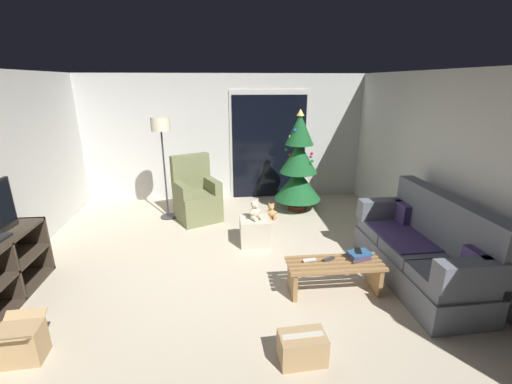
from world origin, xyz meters
TOP-DOWN VIEW (x-y plane):
  - ground_plane at (0.00, 0.00)m, footprint 7.00×7.00m
  - wall_back at (0.00, 3.06)m, footprint 5.72×0.12m
  - wall_right at (2.86, 0.00)m, footprint 0.12×6.00m
  - patio_door_frame at (0.89, 2.99)m, footprint 1.60×0.02m
  - patio_door_glass at (0.89, 2.97)m, footprint 1.50×0.02m
  - couch at (2.32, -0.41)m, footprint 0.83×1.96m
  - coffee_table at (1.19, -0.53)m, footprint 1.10×0.40m
  - remote_white at (0.91, -0.47)m, footprint 0.16×0.06m
  - remote_graphite at (1.14, -0.47)m, footprint 0.16×0.11m
  - book_stack at (1.49, -0.47)m, footprint 0.29×0.24m
  - cell_phone at (1.49, -0.44)m, footprint 0.10×0.16m
  - christmas_tree at (1.33, 2.15)m, footprint 0.88×0.88m
  - armchair at (-0.55, 1.87)m, footprint 0.91×0.91m
  - floor_lamp at (-1.07, 1.97)m, footprint 0.32×0.32m
  - ottoman at (0.39, 0.81)m, footprint 0.44×0.44m
  - teddy_bear_cream at (0.40, 0.80)m, footprint 0.21×0.22m
  - teddy_bear_honey_by_tree at (0.78, 1.74)m, footprint 0.20×0.20m
  - cardboard_box_open_near_shelf at (-1.86, -1.27)m, footprint 0.38×0.44m
  - cardboard_box_taped_mid_floor at (0.59, -1.52)m, footprint 0.42×0.28m

SIDE VIEW (x-z plane):
  - ground_plane at x=0.00m, z-range 0.00..0.00m
  - teddy_bear_honey_by_tree at x=0.78m, z-range -0.02..0.26m
  - cardboard_box_taped_mid_floor at x=0.59m, z-range 0.00..0.27m
  - cardboard_box_open_near_shelf at x=-1.86m, z-range -0.02..0.36m
  - ottoman at x=0.39m, z-range 0.00..0.40m
  - coffee_table at x=1.19m, z-range 0.06..0.44m
  - remote_white at x=0.91m, z-range 0.38..0.40m
  - remote_graphite at x=1.14m, z-range 0.38..0.40m
  - couch at x=2.32m, z-range -0.14..0.94m
  - armchair at x=-0.55m, z-range -0.16..0.97m
  - book_stack at x=1.49m, z-range 0.38..0.46m
  - cell_phone at x=1.49m, z-range 0.46..0.47m
  - teddy_bear_cream at x=0.40m, z-range 0.38..0.66m
  - christmas_tree at x=1.33m, z-range -0.11..1.79m
  - patio_door_glass at x=0.89m, z-range 0.00..2.10m
  - patio_door_frame at x=0.89m, z-range 0.00..2.20m
  - wall_back at x=0.00m, z-range 0.00..2.50m
  - wall_right at x=2.86m, z-range 0.00..2.50m
  - floor_lamp at x=-1.07m, z-range 0.61..2.40m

